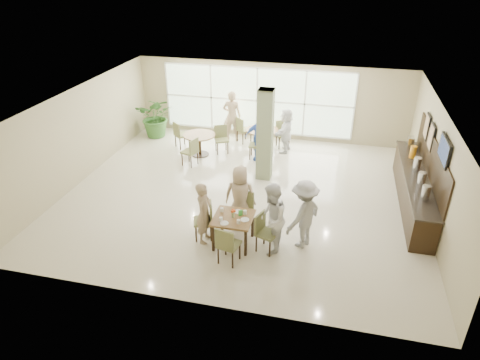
% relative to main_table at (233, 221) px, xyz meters
% --- Properties ---
extents(ground, '(10.00, 10.00, 0.00)m').
position_rel_main_table_xyz_m(ground, '(-0.32, 2.39, -0.65)').
color(ground, beige).
rests_on(ground, ground).
extents(room_shell, '(10.00, 10.00, 10.00)m').
position_rel_main_table_xyz_m(room_shell, '(-0.32, 2.39, 1.05)').
color(room_shell, white).
rests_on(room_shell, ground).
extents(window_bank, '(7.00, 0.04, 7.00)m').
position_rel_main_table_xyz_m(window_bank, '(-0.82, 6.85, 0.75)').
color(window_bank, silver).
rests_on(window_bank, ground).
extents(column, '(0.45, 0.45, 2.80)m').
position_rel_main_table_xyz_m(column, '(0.08, 3.59, 0.75)').
color(column, '#707A54').
rests_on(column, ground).
extents(main_table, '(0.92, 0.92, 0.75)m').
position_rel_main_table_xyz_m(main_table, '(0.00, 0.00, 0.00)').
color(main_table, brown).
rests_on(main_table, ground).
extents(round_table_left, '(1.09, 1.09, 0.75)m').
position_rel_main_table_xyz_m(round_table_left, '(-2.38, 4.73, -0.08)').
color(round_table_left, brown).
rests_on(round_table_left, ground).
extents(round_table_right, '(1.15, 1.15, 0.75)m').
position_rel_main_table_xyz_m(round_table_right, '(-0.39, 5.70, -0.07)').
color(round_table_right, brown).
rests_on(round_table_right, ground).
extents(chairs_main_table, '(2.18, 1.94, 0.95)m').
position_rel_main_table_xyz_m(chairs_main_table, '(0.04, 0.01, -0.18)').
color(chairs_main_table, olive).
rests_on(chairs_main_table, ground).
extents(chairs_table_left, '(2.13, 1.94, 0.95)m').
position_rel_main_table_xyz_m(chairs_table_left, '(-2.45, 4.73, -0.18)').
color(chairs_table_left, olive).
rests_on(chairs_table_left, ground).
extents(chairs_table_right, '(2.07, 1.84, 0.95)m').
position_rel_main_table_xyz_m(chairs_table_right, '(-0.43, 5.72, -0.18)').
color(chairs_table_right, olive).
rests_on(chairs_table_right, ground).
extents(tabletop_clutter, '(0.75, 0.75, 0.21)m').
position_rel_main_table_xyz_m(tabletop_clutter, '(0.01, -0.02, 0.16)').
color(tabletop_clutter, white).
rests_on(tabletop_clutter, main_table).
extents(buffet_counter, '(0.64, 4.70, 1.95)m').
position_rel_main_table_xyz_m(buffet_counter, '(4.38, 2.90, -0.10)').
color(buffet_counter, black).
rests_on(buffet_counter, ground).
extents(wall_tv, '(0.06, 1.00, 0.58)m').
position_rel_main_table_xyz_m(wall_tv, '(4.62, 1.79, 1.50)').
color(wall_tv, black).
rests_on(wall_tv, ground).
extents(framed_art_a, '(0.05, 0.55, 0.70)m').
position_rel_main_table_xyz_m(framed_art_a, '(4.63, 3.39, 1.20)').
color(framed_art_a, black).
rests_on(framed_art_a, ground).
extents(framed_art_b, '(0.05, 0.55, 0.70)m').
position_rel_main_table_xyz_m(framed_art_b, '(4.63, 4.19, 1.20)').
color(framed_art_b, black).
rests_on(framed_art_b, ground).
extents(potted_plant, '(1.58, 1.58, 1.56)m').
position_rel_main_table_xyz_m(potted_plant, '(-4.47, 6.00, 0.13)').
color(potted_plant, '#346528').
rests_on(potted_plant, ground).
extents(teen_left, '(0.42, 0.59, 1.55)m').
position_rel_main_table_xyz_m(teen_left, '(-0.70, -0.02, 0.12)').
color(teen_left, tan).
rests_on(teen_left, ground).
extents(teen_far, '(0.82, 0.48, 1.63)m').
position_rel_main_table_xyz_m(teen_far, '(-0.05, 0.89, 0.16)').
color(teen_far, tan).
rests_on(teen_far, ground).
extents(teen_right, '(0.73, 0.90, 1.73)m').
position_rel_main_table_xyz_m(teen_right, '(0.90, -0.05, 0.21)').
color(teen_right, white).
rests_on(teen_right, ground).
extents(teen_standing, '(1.12, 1.27, 1.71)m').
position_rel_main_table_xyz_m(teen_standing, '(1.60, 0.34, 0.20)').
color(teen_standing, '#A3A3A5').
rests_on(teen_standing, ground).
extents(adult_a, '(0.93, 0.54, 1.58)m').
position_rel_main_table_xyz_m(adult_a, '(-0.34, 4.83, 0.14)').
color(adult_a, '#4571D0').
rests_on(adult_a, ground).
extents(adult_b, '(0.79, 1.51, 1.56)m').
position_rel_main_table_xyz_m(adult_b, '(0.45, 5.71, 0.13)').
color(adult_b, white).
rests_on(adult_b, ground).
extents(adult_standing, '(0.71, 0.48, 1.87)m').
position_rel_main_table_xyz_m(adult_standing, '(-1.63, 6.30, 0.28)').
color(adult_standing, tan).
rests_on(adult_standing, ground).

